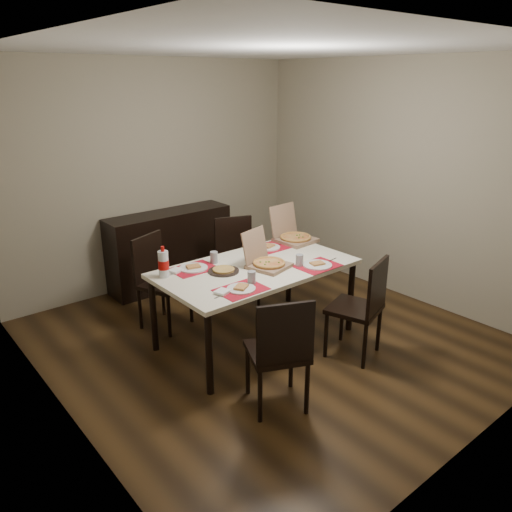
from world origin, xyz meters
The scene contains 18 objects.
ground centered at (0.00, 0.00, -0.01)m, with size 3.80×4.00×0.02m, color #3C2712.
room_walls centered at (0.00, 0.43, 1.73)m, with size 3.84×4.02×2.62m.
sideboard centered at (0.00, 1.78, 0.45)m, with size 1.50×0.40×0.90m, color black.
dining_table centered at (-0.09, 0.06, 0.68)m, with size 1.80×1.00×0.75m.
chair_near_left centered at (-0.64, -0.87, 0.51)m, with size 0.56×0.56×0.93m.
chair_near_right centered at (0.43, -0.77, 0.51)m, with size 0.53×0.53×0.93m.
chair_far_left centered at (-0.63, 0.93, 0.51)m, with size 0.55×0.55×0.93m.
chair_far_right centered at (0.34, 0.93, 0.51)m, with size 0.55×0.55×0.93m.
setting_near_left centered at (-0.51, -0.26, 0.77)m, with size 0.47×0.30×0.11m.
setting_near_right centered at (0.31, -0.26, 0.77)m, with size 0.49×0.30×0.11m.
setting_far_left centered at (-0.53, 0.38, 0.77)m, with size 0.52×0.30×0.11m.
setting_far_right centered at (0.29, 0.36, 0.77)m, with size 0.48×0.30×0.11m.
napkin_loose centered at (0.03, -0.04, 0.76)m, with size 0.12×0.11×0.02m, color white.
pizza_box_center centered at (-0.03, -0.01, 0.80)m, with size 0.40×0.43×0.33m.
pizza_box_right centered at (0.69, 0.39, 0.81)m, with size 0.39×0.43×0.37m.
faina_plate centered at (-0.40, 0.14, 0.76)m, with size 0.28×0.28×0.03m.
dip_bowl centered at (0.02, 0.20, 0.77)m, with size 0.12×0.12×0.03m, color white.
soda_bottle centered at (-0.87, 0.38, 0.87)m, with size 0.09×0.09×0.28m.
Camera 1 is at (-2.82, -3.21, 2.37)m, focal length 35.00 mm.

